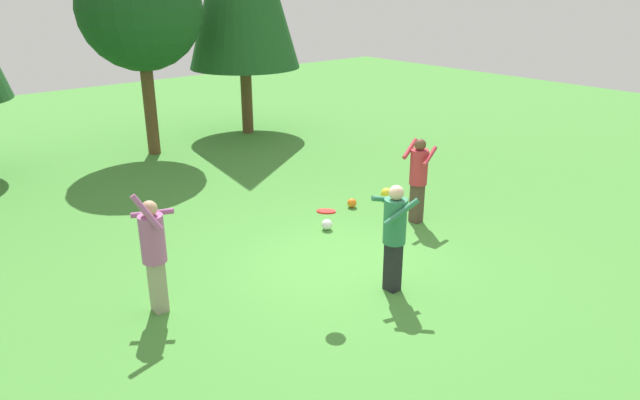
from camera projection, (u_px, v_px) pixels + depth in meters
The scene contains 9 objects.
ground_plane at pixel (348, 267), 9.58m from camera, with size 40.00×40.00×0.00m, color #478C38.
person_thrower at pixel (153, 247), 7.98m from camera, with size 0.67×0.67×1.86m.
person_catcher at pixel (395, 229), 8.55m from camera, with size 0.70×0.66×1.68m.
person_bystander at pixel (418, 174), 11.05m from camera, with size 0.69×0.64×1.66m.
frisbee at pixel (326, 211), 8.09m from camera, with size 0.38×0.38×0.07m.
ball_orange at pixel (352, 203), 12.07m from camera, with size 0.20×0.20×0.20m, color orange.
ball_white at pixel (327, 225), 10.99m from camera, with size 0.21×0.21×0.21m, color white.
ball_yellow at pixel (387, 194), 12.49m from camera, with size 0.26×0.26×0.26m, color yellow.
tree_center at pixel (140, 9), 14.57m from camera, with size 3.12×3.12×5.33m.
Camera 1 is at (-5.89, -6.24, 4.43)m, focal length 32.70 mm.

